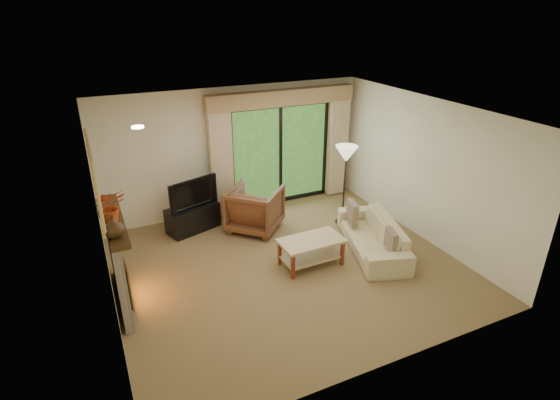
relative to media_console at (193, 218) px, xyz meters
name	(u,v)px	position (x,y,z in m)	size (l,w,h in m)	color
floor	(287,266)	(1.10, -1.95, -0.25)	(5.50, 5.50, 0.00)	olive
ceiling	(289,113)	(1.10, -1.95, 2.35)	(5.50, 5.50, 0.00)	white
wall_back	(235,151)	(1.10, 0.55, 1.05)	(5.00, 5.00, 0.00)	white
wall_front	(387,279)	(1.10, -4.45, 1.05)	(5.00, 5.00, 0.00)	white
wall_left	(102,231)	(-1.65, -1.95, 1.05)	(5.00, 5.00, 0.00)	white
wall_right	(425,170)	(3.85, -1.95, 1.05)	(5.00, 5.00, 0.00)	white
fireplace	(117,261)	(-1.53, -1.75, 0.44)	(0.24, 1.70, 1.37)	gray
mirror	(95,180)	(-1.62, -1.75, 1.70)	(0.07, 1.45, 1.02)	tan
sliding_door	(280,154)	(2.10, 0.50, 0.85)	(2.26, 0.10, 2.16)	black
curtain_left	(221,160)	(0.75, 0.39, 0.95)	(0.45, 0.18, 2.35)	beige
curtain_right	(337,144)	(3.45, 0.39, 0.95)	(0.45, 0.18, 2.35)	beige
cornice	(282,98)	(2.10, 0.41, 2.07)	(3.20, 0.24, 0.32)	tan
media_console	(193,218)	(0.00, 0.00, 0.00)	(1.00, 0.45, 0.50)	black
tv	(191,192)	(0.00, 0.00, 0.54)	(1.01, 0.13, 0.58)	black
armchair	(255,209)	(1.11, -0.48, 0.18)	(0.92, 0.95, 0.87)	brown
sofa	(373,235)	(2.71, -2.10, 0.04)	(1.98, 0.77, 0.58)	beige
pillow_near	(391,241)	(2.64, -2.67, 0.24)	(0.10, 0.37, 0.37)	brown
pillow_far	(352,212)	(2.64, -1.53, 0.25)	(0.11, 0.42, 0.42)	brown
coffee_table	(311,252)	(1.48, -2.07, -0.01)	(1.07, 0.59, 0.48)	tan
floor_lamp	(344,186)	(2.81, -0.96, 0.55)	(0.43, 0.43, 1.60)	beige
vase	(113,227)	(-1.51, -2.34, 1.26)	(0.27, 0.27, 0.28)	#392512
branches	(109,206)	(-1.51, -1.91, 1.36)	(0.43, 0.37, 0.48)	#D04C1C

